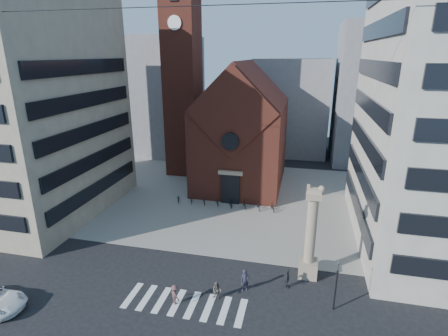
{
  "coord_description": "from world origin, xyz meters",
  "views": [
    {
      "loc": [
        8.78,
        -24.64,
        18.87
      ],
      "look_at": [
        1.2,
        8.0,
        7.87
      ],
      "focal_mm": 28.0,
      "sensor_mm": 36.0,
      "label": 1
    }
  ],
  "objects_px": {
    "traffic_light": "(336,284)",
    "pedestrian_2": "(287,279)",
    "lion_column": "(310,241)",
    "pedestrian_1": "(217,291)",
    "pedestrian_0": "(245,280)",
    "scooter_0": "(178,199)"
  },
  "relations": [
    {
      "from": "traffic_light",
      "to": "pedestrian_2",
      "type": "distance_m",
      "value": 4.38
    },
    {
      "from": "pedestrian_0",
      "to": "pedestrian_1",
      "type": "distance_m",
      "value": 2.56
    },
    {
      "from": "lion_column",
      "to": "pedestrian_0",
      "type": "xyz_separation_m",
      "value": [
        -5.11,
        -3.27,
        -2.49
      ]
    },
    {
      "from": "traffic_light",
      "to": "pedestrian_0",
      "type": "height_order",
      "value": "traffic_light"
    },
    {
      "from": "pedestrian_1",
      "to": "scooter_0",
      "type": "xyz_separation_m",
      "value": [
        -9.74,
        17.6,
        -0.28
      ]
    },
    {
      "from": "lion_column",
      "to": "pedestrian_0",
      "type": "distance_m",
      "value": 6.55
    },
    {
      "from": "lion_column",
      "to": "traffic_light",
      "type": "bearing_deg",
      "value": -63.54
    },
    {
      "from": "traffic_light",
      "to": "pedestrian_1",
      "type": "distance_m",
      "value": 9.26
    },
    {
      "from": "pedestrian_2",
      "to": "pedestrian_0",
      "type": "bearing_deg",
      "value": 105.52
    },
    {
      "from": "traffic_light",
      "to": "pedestrian_1",
      "type": "bearing_deg",
      "value": -174.68
    },
    {
      "from": "pedestrian_1",
      "to": "lion_column",
      "type": "bearing_deg",
      "value": 42.56
    },
    {
      "from": "lion_column",
      "to": "traffic_light",
      "type": "relative_size",
      "value": 2.02
    },
    {
      "from": "lion_column",
      "to": "scooter_0",
      "type": "distance_m",
      "value": 21.33
    },
    {
      "from": "traffic_light",
      "to": "scooter_0",
      "type": "bearing_deg",
      "value": 138.34
    },
    {
      "from": "traffic_light",
      "to": "pedestrian_1",
      "type": "height_order",
      "value": "traffic_light"
    },
    {
      "from": "traffic_light",
      "to": "pedestrian_2",
      "type": "xyz_separation_m",
      "value": [
        -3.69,
        1.86,
        -1.44
      ]
    },
    {
      "from": "lion_column",
      "to": "pedestrian_1",
      "type": "bearing_deg",
      "value": -145.71
    },
    {
      "from": "pedestrian_1",
      "to": "pedestrian_2",
      "type": "distance_m",
      "value": 6.05
    },
    {
      "from": "lion_column",
      "to": "pedestrian_2",
      "type": "bearing_deg",
      "value": -128.52
    },
    {
      "from": "lion_column",
      "to": "pedestrian_0",
      "type": "bearing_deg",
      "value": -147.39
    },
    {
      "from": "pedestrian_0",
      "to": "scooter_0",
      "type": "distance_m",
      "value": 19.87
    },
    {
      "from": "pedestrian_2",
      "to": "lion_column",
      "type": "bearing_deg",
      "value": -41.37
    }
  ]
}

